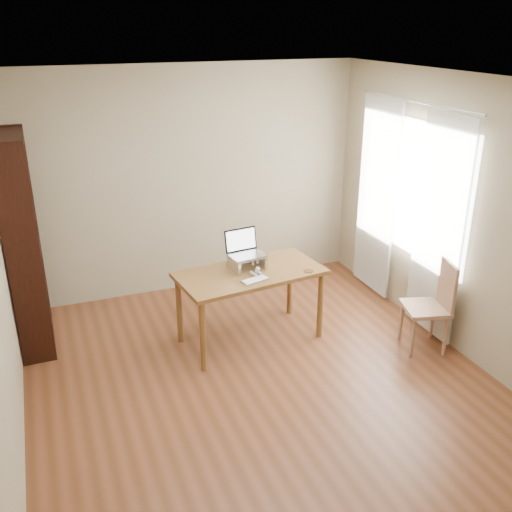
{
  "coord_description": "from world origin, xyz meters",
  "views": [
    {
      "loc": [
        -1.61,
        -3.93,
        3.01
      ],
      "look_at": [
        0.23,
        0.78,
        0.91
      ],
      "focal_mm": 40.0,
      "sensor_mm": 36.0,
      "label": 1
    }
  ],
  "objects_px": {
    "keyboard": "(255,280)",
    "cat": "(245,262)",
    "chair": "(432,302)",
    "desk": "(250,281)",
    "bookshelf": "(24,244)",
    "laptop": "(245,248)"
  },
  "relations": [
    {
      "from": "keyboard",
      "to": "cat",
      "type": "relative_size",
      "value": 0.6
    },
    {
      "from": "chair",
      "to": "desk",
      "type": "bearing_deg",
      "value": 169.7
    },
    {
      "from": "chair",
      "to": "keyboard",
      "type": "bearing_deg",
      "value": 176.8
    },
    {
      "from": "cat",
      "to": "keyboard",
      "type": "bearing_deg",
      "value": -109.92
    },
    {
      "from": "keyboard",
      "to": "cat",
      "type": "distance_m",
      "value": 0.34
    },
    {
      "from": "desk",
      "to": "chair",
      "type": "height_order",
      "value": "chair"
    },
    {
      "from": "bookshelf",
      "to": "chair",
      "type": "bearing_deg",
      "value": -22.87
    },
    {
      "from": "desk",
      "to": "bookshelf",
      "type": "bearing_deg",
      "value": 152.38
    },
    {
      "from": "keyboard",
      "to": "chair",
      "type": "xyz_separation_m",
      "value": [
        1.63,
        -0.55,
        -0.27
      ]
    },
    {
      "from": "bookshelf",
      "to": "cat",
      "type": "height_order",
      "value": "bookshelf"
    },
    {
      "from": "bookshelf",
      "to": "desk",
      "type": "bearing_deg",
      "value": -20.51
    },
    {
      "from": "laptop",
      "to": "chair",
      "type": "xyz_separation_m",
      "value": [
        1.59,
        -0.91,
        -0.45
      ]
    },
    {
      "from": "bookshelf",
      "to": "keyboard",
      "type": "xyz_separation_m",
      "value": [
        1.98,
        -0.97,
        -0.29
      ]
    },
    {
      "from": "laptop",
      "to": "bookshelf",
      "type": "bearing_deg",
      "value": 155.96
    },
    {
      "from": "laptop",
      "to": "cat",
      "type": "bearing_deg",
      "value": -117.01
    },
    {
      "from": "keyboard",
      "to": "chair",
      "type": "relative_size",
      "value": 0.31
    },
    {
      "from": "bookshelf",
      "to": "laptop",
      "type": "bearing_deg",
      "value": -16.93
    },
    {
      "from": "keyboard",
      "to": "cat",
      "type": "bearing_deg",
      "value": 72.52
    },
    {
      "from": "bookshelf",
      "to": "keyboard",
      "type": "height_order",
      "value": "bookshelf"
    },
    {
      "from": "desk",
      "to": "cat",
      "type": "height_order",
      "value": "cat"
    },
    {
      "from": "keyboard",
      "to": "chair",
      "type": "bearing_deg",
      "value": -32.25
    },
    {
      "from": "cat",
      "to": "desk",
      "type": "bearing_deg",
      "value": -100.6
    }
  ]
}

